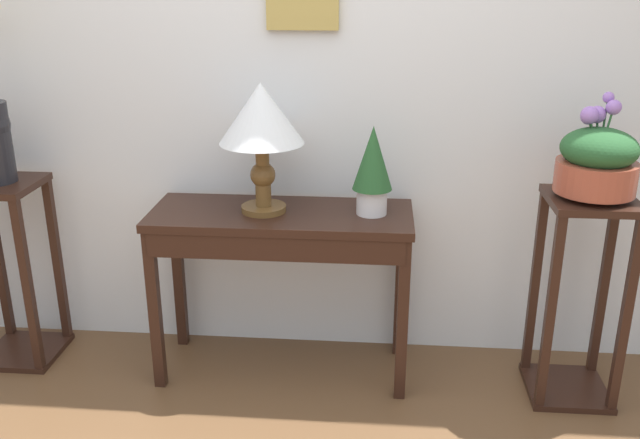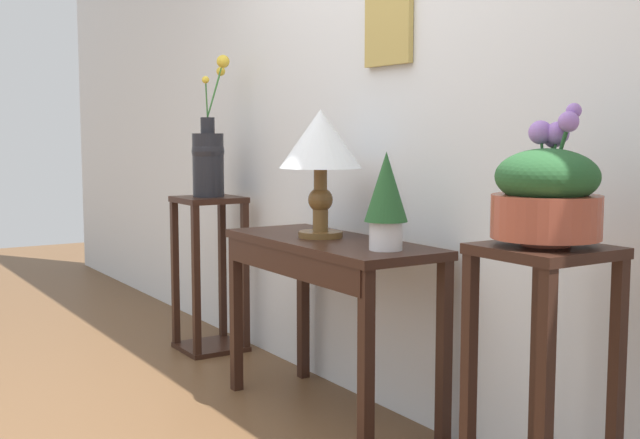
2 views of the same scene
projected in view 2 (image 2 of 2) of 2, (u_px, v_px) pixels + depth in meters
name	position (u px, v px, depth m)	size (l,w,h in m)	color
back_wall_with_art	(403.00, 78.00, 3.32)	(9.00, 0.13, 2.80)	silver
console_table	(325.00, 267.00, 3.30)	(1.08, 0.42, 0.75)	black
table_lamp	(320.00, 146.00, 3.32)	(0.34, 0.34, 0.53)	brown
potted_plant_on_console	(386.00, 196.00, 2.97)	(0.16, 0.16, 0.36)	silver
pedestal_stand_left	(210.00, 274.00, 4.36)	(0.33, 0.33, 0.84)	black
flower_vase_tall_left	(209.00, 156.00, 4.29)	(0.17, 0.21, 0.75)	black
pedestal_stand_right	(541.00, 398.00, 2.27)	(0.33, 0.33, 0.87)	black
planter_bowl_wide_right	(547.00, 193.00, 2.21)	(0.30, 0.30, 0.39)	#9E4733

